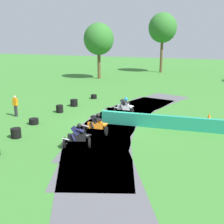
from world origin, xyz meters
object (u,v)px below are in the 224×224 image
at_px(tire_stack_near, 94,97).
at_px(tire_stack_extra_a, 16,133).
at_px(motorcycle_chase_orange, 97,124).
at_px(tire_stack_far, 34,121).
at_px(motorcycle_lead_white, 125,107).
at_px(traffic_cone, 209,116).
at_px(tire_stack_mid_b, 60,109).
at_px(track_marshal, 15,106).
at_px(motorcycle_trailing_black, 78,136).
at_px(tire_stack_mid_a, 74,103).

distance_m(tire_stack_near, tire_stack_extra_a, 11.96).
relative_size(motorcycle_chase_orange, tire_stack_far, 2.53).
distance_m(motorcycle_lead_white, traffic_cone, 6.41).
relative_size(tire_stack_mid_b, track_marshal, 0.37).
height_order(tire_stack_extra_a, traffic_cone, tire_stack_extra_a).
bearing_deg(tire_stack_near, motorcycle_lead_white, -44.12).
bearing_deg(tire_stack_mid_b, motorcycle_trailing_black, -52.05).
relative_size(tire_stack_near, traffic_cone, 1.31).
bearing_deg(tire_stack_far, traffic_cone, 26.48).
relative_size(motorcycle_lead_white, traffic_cone, 3.82).
height_order(motorcycle_trailing_black, tire_stack_extra_a, motorcycle_trailing_black).
bearing_deg(tire_stack_extra_a, tire_stack_mid_b, 95.37).
relative_size(tire_stack_far, traffic_cone, 1.50).
height_order(motorcycle_lead_white, tire_stack_near, motorcycle_lead_white).
distance_m(motorcycle_lead_white, tire_stack_extra_a, 8.70).
height_order(motorcycle_chase_orange, tire_stack_mid_a, motorcycle_chase_orange).
height_order(tire_stack_near, traffic_cone, traffic_cone).
xyz_separation_m(motorcycle_trailing_black, tire_stack_near, (-4.43, 12.04, -0.46)).
relative_size(motorcycle_trailing_black, track_marshal, 1.03).
height_order(motorcycle_trailing_black, track_marshal, track_marshal).
bearing_deg(tire_stack_near, traffic_cone, -17.44).
height_order(tire_stack_far, track_marshal, track_marshal).
bearing_deg(motorcycle_chase_orange, traffic_cone, 43.65).
bearing_deg(tire_stack_extra_a, motorcycle_chase_orange, 27.77).
height_order(tire_stack_mid_b, tire_stack_far, tire_stack_mid_b).
relative_size(motorcycle_chase_orange, traffic_cone, 3.81).
relative_size(tire_stack_mid_a, track_marshal, 0.40).
relative_size(motorcycle_chase_orange, tire_stack_extra_a, 2.69).
relative_size(motorcycle_lead_white, motorcycle_chase_orange, 1.00).
bearing_deg(tire_stack_extra_a, traffic_cone, 38.01).
bearing_deg(motorcycle_chase_orange, tire_stack_mid_b, 142.12).
bearing_deg(traffic_cone, track_marshal, -162.12).
xyz_separation_m(tire_stack_far, tire_stack_extra_a, (0.66, -2.75, 0.10)).
bearing_deg(tire_stack_far, tire_stack_near, 86.75).
xyz_separation_m(motorcycle_chase_orange, track_marshal, (-7.52, 1.67, 0.16)).
relative_size(motorcycle_chase_orange, tire_stack_mid_b, 2.79).
height_order(tire_stack_near, tire_stack_mid_a, tire_stack_mid_a).
bearing_deg(motorcycle_lead_white, tire_stack_extra_a, -121.82).
xyz_separation_m(tire_stack_mid_a, tire_stack_mid_b, (-0.09, -2.30, 0.00)).
distance_m(motorcycle_trailing_black, tire_stack_near, 12.84).
xyz_separation_m(motorcycle_lead_white, motorcycle_chase_orange, (-0.19, -5.07, -0.01)).
relative_size(motorcycle_lead_white, tire_stack_near, 2.91).
bearing_deg(tire_stack_mid_a, tire_stack_extra_a, -86.69).
xyz_separation_m(tire_stack_near, traffic_cone, (11.01, -3.46, 0.02)).
relative_size(motorcycle_lead_white, tire_stack_extra_a, 2.70).
xyz_separation_m(tire_stack_near, tire_stack_far, (-0.52, -9.20, 0.00)).
bearing_deg(traffic_cone, motorcycle_lead_white, -169.97).
relative_size(motorcycle_trailing_black, tire_stack_mid_b, 2.80).
xyz_separation_m(tire_stack_mid_b, track_marshal, (-2.55, -2.20, 0.52)).
bearing_deg(track_marshal, motorcycle_lead_white, 23.82).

